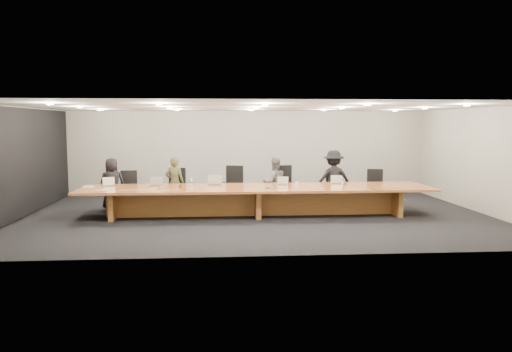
{
  "coord_description": "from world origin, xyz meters",
  "views": [
    {
      "loc": [
        -0.99,
        -12.73,
        2.37
      ],
      "look_at": [
        0.0,
        0.3,
        1.0
      ],
      "focal_mm": 35.0,
      "sensor_mm": 36.0,
      "label": 1
    }
  ],
  "objects_px": {
    "laptop_e": "(336,180)",
    "person_d": "(333,179)",
    "person_c": "(274,183)",
    "laptop_c": "(214,180)",
    "paper_cup_far": "(342,183)",
    "chair_right": "(334,188)",
    "amber_mug": "(181,186)",
    "chair_far_right": "(375,187)",
    "mic_left": "(159,189)",
    "mic_right": "(372,188)",
    "chair_mid_right": "(286,186)",
    "mic_center": "(267,188)",
    "person_b": "(175,183)",
    "laptop_a": "(110,182)",
    "av_box": "(101,191)",
    "chair_left": "(176,188)",
    "paper_cup_near": "(297,183)",
    "conference_table": "(257,196)",
    "water_bottle": "(191,182)",
    "chair_far_left": "(129,190)",
    "chair_mid_left": "(233,186)",
    "laptop_d": "(282,181)",
    "person_a": "(112,184)",
    "laptop_b": "(155,181)"
  },
  "relations": [
    {
      "from": "chair_far_left",
      "to": "chair_left",
      "type": "distance_m",
      "value": 1.3
    },
    {
      "from": "person_c",
      "to": "laptop_c",
      "type": "height_order",
      "value": "person_c"
    },
    {
      "from": "av_box",
      "to": "chair_far_left",
      "type": "bearing_deg",
      "value": 68.57
    },
    {
      "from": "av_box",
      "to": "chair_left",
      "type": "bearing_deg",
      "value": 38.59
    },
    {
      "from": "person_c",
      "to": "laptop_c",
      "type": "distance_m",
      "value": 1.92
    },
    {
      "from": "laptop_b",
      "to": "paper_cup_far",
      "type": "distance_m",
      "value": 4.93
    },
    {
      "from": "paper_cup_far",
      "to": "mic_left",
      "type": "bearing_deg",
      "value": -173.62
    },
    {
      "from": "laptop_c",
      "to": "mic_center",
      "type": "relative_size",
      "value": 3.09
    },
    {
      "from": "person_b",
      "to": "laptop_a",
      "type": "bearing_deg",
      "value": 39.57
    },
    {
      "from": "chair_far_left",
      "to": "person_c",
      "type": "xyz_separation_m",
      "value": [
        4.06,
        -0.02,
        0.17
      ]
    },
    {
      "from": "chair_right",
      "to": "amber_mug",
      "type": "bearing_deg",
      "value": -155.24
    },
    {
      "from": "person_c",
      "to": "mic_right",
      "type": "relative_size",
      "value": 13.84
    },
    {
      "from": "chair_far_right",
      "to": "paper_cup_far",
      "type": "distance_m",
      "value": 1.59
    },
    {
      "from": "person_d",
      "to": "laptop_c",
      "type": "xyz_separation_m",
      "value": [
        -3.39,
        -0.9,
        0.08
      ]
    },
    {
      "from": "conference_table",
      "to": "laptop_a",
      "type": "bearing_deg",
      "value": 173.88
    },
    {
      "from": "chair_mid_left",
      "to": "paper_cup_far",
      "type": "relative_size",
      "value": 15.0
    },
    {
      "from": "person_c",
      "to": "av_box",
      "type": "relative_size",
      "value": 6.4
    },
    {
      "from": "mic_left",
      "to": "person_d",
      "type": "bearing_deg",
      "value": 17.43
    },
    {
      "from": "laptop_b",
      "to": "conference_table",
      "type": "bearing_deg",
      "value": -0.88
    },
    {
      "from": "paper_cup_far",
      "to": "mic_center",
      "type": "xyz_separation_m",
      "value": [
        -2.06,
        -0.55,
        -0.03
      ]
    },
    {
      "from": "chair_right",
      "to": "conference_table",
      "type": "bearing_deg",
      "value": -143.44
    },
    {
      "from": "mic_center",
      "to": "chair_mid_left",
      "type": "bearing_deg",
      "value": 117.09
    },
    {
      "from": "laptop_d",
      "to": "chair_left",
      "type": "bearing_deg",
      "value": 178.79
    },
    {
      "from": "laptop_b",
      "to": "water_bottle",
      "type": "distance_m",
      "value": 0.94
    },
    {
      "from": "chair_far_right",
      "to": "mic_right",
      "type": "xyz_separation_m",
      "value": [
        -0.68,
        -1.86,
        0.22
      ]
    },
    {
      "from": "chair_mid_left",
      "to": "amber_mug",
      "type": "height_order",
      "value": "chair_mid_left"
    },
    {
      "from": "person_a",
      "to": "paper_cup_far",
      "type": "bearing_deg",
      "value": 163.1
    },
    {
      "from": "chair_left",
      "to": "paper_cup_near",
      "type": "relative_size",
      "value": 12.69
    },
    {
      "from": "conference_table",
      "to": "person_d",
      "type": "relative_size",
      "value": 5.55
    },
    {
      "from": "conference_table",
      "to": "water_bottle",
      "type": "relative_size",
      "value": 40.28
    },
    {
      "from": "chair_left",
      "to": "mic_left",
      "type": "xyz_separation_m",
      "value": [
        -0.29,
        -1.59,
        0.19
      ]
    },
    {
      "from": "chair_left",
      "to": "paper_cup_near",
      "type": "bearing_deg",
      "value": -15.27
    },
    {
      "from": "chair_far_left",
      "to": "chair_mid_right",
      "type": "xyz_separation_m",
      "value": [
        4.41,
        0.04,
        0.06
      ]
    },
    {
      "from": "paper_cup_far",
      "to": "av_box",
      "type": "xyz_separation_m",
      "value": [
        -6.11,
        -0.86,
        -0.02
      ]
    },
    {
      "from": "chair_mid_left",
      "to": "chair_mid_right",
      "type": "bearing_deg",
      "value": 14.44
    },
    {
      "from": "laptop_e",
      "to": "paper_cup_far",
      "type": "bearing_deg",
      "value": -42.51
    },
    {
      "from": "mic_left",
      "to": "mic_center",
      "type": "bearing_deg",
      "value": -0.3
    },
    {
      "from": "laptop_d",
      "to": "paper_cup_near",
      "type": "distance_m",
      "value": 0.4
    },
    {
      "from": "mic_left",
      "to": "mic_right",
      "type": "xyz_separation_m",
      "value": [
        5.31,
        -0.34,
        -0.0
      ]
    },
    {
      "from": "mic_right",
      "to": "chair_far_right",
      "type": "bearing_deg",
      "value": 69.84
    },
    {
      "from": "person_c",
      "to": "laptop_c",
      "type": "xyz_separation_m",
      "value": [
        -1.69,
        -0.9,
        0.18
      ]
    },
    {
      "from": "chair_far_right",
      "to": "amber_mug",
      "type": "relative_size",
      "value": 11.12
    },
    {
      "from": "chair_mid_left",
      "to": "laptop_c",
      "type": "distance_m",
      "value": 1.18
    },
    {
      "from": "chair_far_right",
      "to": "water_bottle",
      "type": "distance_m",
      "value": 5.34
    },
    {
      "from": "chair_mid_right",
      "to": "laptop_e",
      "type": "distance_m",
      "value": 1.53
    },
    {
      "from": "laptop_c",
      "to": "conference_table",
      "type": "bearing_deg",
      "value": -11.97
    },
    {
      "from": "mic_left",
      "to": "chair_mid_left",
      "type": "bearing_deg",
      "value": 40.82
    },
    {
      "from": "conference_table",
      "to": "person_a",
      "type": "relative_size",
      "value": 6.23
    },
    {
      "from": "mic_center",
      "to": "mic_right",
      "type": "height_order",
      "value": "mic_center"
    },
    {
      "from": "laptop_e",
      "to": "person_d",
      "type": "bearing_deg",
      "value": 95.83
    }
  ]
}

